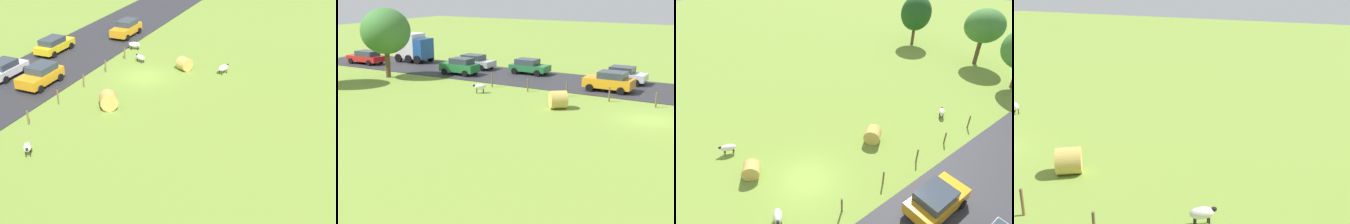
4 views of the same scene
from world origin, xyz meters
The scene contains 4 objects.
sheep_1 centered at (1.06, 14.25, 0.55)m, with size 0.98×1.08×0.79m.
sheep_2 centered at (-6.08, -3.41, 0.57)m, with size 0.93×1.31×0.84m.
hay_bale_1 centered at (-0.29, 6.54, 0.66)m, with size 1.33×1.33×1.21m, color tan.
fence_post_3 centered at (3.58, 7.47, 0.60)m, with size 0.12×0.12×1.19m, color brown.
Camera 4 is at (14.18, 19.85, 9.14)m, focal length 45.05 mm.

